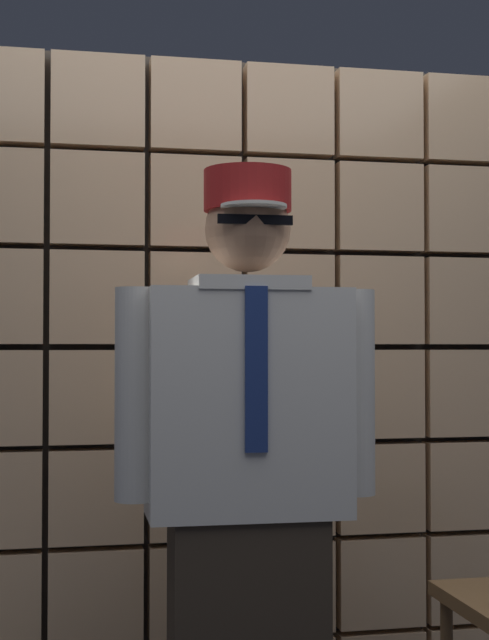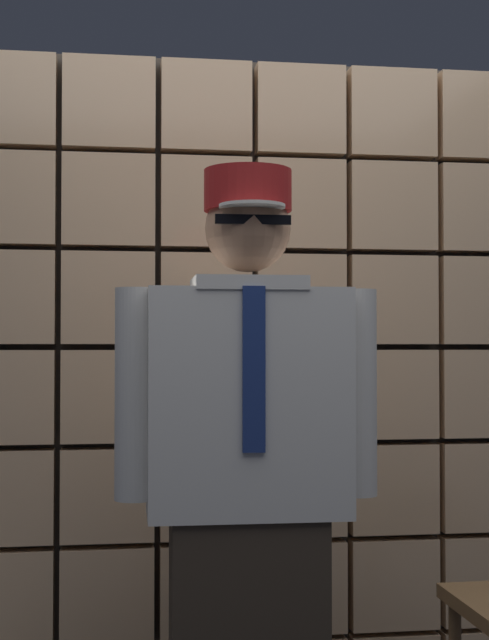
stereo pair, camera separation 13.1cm
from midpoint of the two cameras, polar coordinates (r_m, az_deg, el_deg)
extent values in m
cube|color=#E0B78C|center=(3.13, -13.17, -16.19)|extent=(0.30, 0.08, 0.30)
cube|color=#E0B78C|center=(3.12, -7.16, -16.27)|extent=(0.30, 0.08, 0.30)
cube|color=#E0B78C|center=(3.15, -1.16, -16.18)|extent=(0.30, 0.08, 0.30)
cube|color=#E0B78C|center=(3.20, 4.68, -15.93)|extent=(0.30, 0.08, 0.30)
cube|color=#E0B78C|center=(3.28, 10.26, -15.54)|extent=(0.30, 0.08, 0.30)
cube|color=#E0B78C|center=(3.39, 15.50, -15.05)|extent=(0.30, 0.08, 0.30)
cube|color=#E0B78C|center=(3.07, -13.13, -10.49)|extent=(0.30, 0.08, 0.30)
cube|color=#E0B78C|center=(3.06, -7.14, -10.55)|extent=(0.30, 0.08, 0.30)
cube|color=#E0B78C|center=(3.08, -1.16, -10.49)|extent=(0.30, 0.08, 0.30)
cube|color=#E0B78C|center=(3.14, 4.66, -10.33)|extent=(0.30, 0.08, 0.30)
cube|color=#E0B78C|center=(3.22, 10.23, -10.08)|extent=(0.30, 0.08, 0.30)
cube|color=#E0B78C|center=(3.33, 15.46, -9.76)|extent=(0.30, 0.08, 0.30)
cube|color=#E0B78C|center=(3.04, -13.10, -4.60)|extent=(0.30, 0.08, 0.30)
cube|color=#E0B78C|center=(3.03, -7.12, -4.64)|extent=(0.30, 0.08, 0.30)
cube|color=#E0B78C|center=(3.05, -1.16, -4.63)|extent=(0.30, 0.08, 0.30)
cube|color=#E0B78C|center=(3.10, 4.65, -4.57)|extent=(0.30, 0.08, 0.30)
cube|color=#E0B78C|center=(3.19, 10.20, -4.47)|extent=(0.30, 0.08, 0.30)
cube|color=#E0B78C|center=(3.30, 15.42, -4.34)|extent=(0.30, 0.08, 0.30)
cube|color=#E0B78C|center=(3.04, -13.06, 1.36)|extent=(0.30, 0.08, 0.30)
cube|color=#E0B78C|center=(3.03, -7.09, 1.34)|extent=(0.30, 0.08, 0.30)
cube|color=#E0B78C|center=(3.05, -1.15, 1.31)|extent=(0.30, 0.08, 0.30)
cube|color=#E0B78C|center=(3.10, 4.64, 1.26)|extent=(0.30, 0.08, 0.30)
cube|color=#E0B78C|center=(3.19, 10.17, 1.20)|extent=(0.30, 0.08, 0.30)
cube|color=#E0B78C|center=(3.30, 15.38, 1.14)|extent=(0.30, 0.08, 0.30)
cube|color=#E0B78C|center=(3.07, -13.02, 7.25)|extent=(0.30, 0.08, 0.30)
cube|color=#E0B78C|center=(3.06, -7.07, 7.25)|extent=(0.30, 0.08, 0.30)
cube|color=#E0B78C|center=(3.08, -1.15, 7.18)|extent=(0.30, 0.08, 0.30)
cube|color=#E0B78C|center=(3.14, 4.62, 7.03)|extent=(0.30, 0.08, 0.30)
cube|color=#E0B78C|center=(3.22, 10.15, 6.82)|extent=(0.30, 0.08, 0.30)
cube|color=#E0B78C|center=(3.33, 15.34, 6.57)|extent=(0.30, 0.08, 0.30)
cube|color=#E0B78C|center=(3.13, -12.98, 12.96)|extent=(0.30, 0.08, 0.30)
cube|color=#E0B78C|center=(3.12, -7.05, 12.98)|extent=(0.30, 0.08, 0.30)
cube|color=#E0B78C|center=(3.14, -1.15, 12.87)|extent=(0.30, 0.08, 0.30)
cube|color=#E0B78C|center=(3.20, 4.61, 12.63)|extent=(0.30, 0.08, 0.30)
cube|color=#E0B78C|center=(3.28, 10.12, 12.28)|extent=(0.30, 0.08, 0.30)
cube|color=#E0B78C|center=(3.39, 15.30, 11.86)|extent=(0.30, 0.08, 0.30)
cube|color=#38332D|center=(3.12, 1.61, -4.55)|extent=(1.91, 0.02, 2.23)
cube|color=silver|center=(2.40, 1.76, -5.02)|extent=(0.52, 0.23, 0.58)
cube|color=navy|center=(2.28, 2.22, -3.01)|extent=(0.06, 0.01, 0.41)
cube|color=silver|center=(2.40, 1.76, 2.16)|extent=(0.29, 0.24, 0.04)
sphere|color=#A87A5B|center=(2.42, 1.75, 5.57)|extent=(0.22, 0.22, 0.22)
ellipsoid|color=black|center=(2.36, 1.94, 4.78)|extent=(0.15, 0.08, 0.10)
cube|color=black|center=(2.32, 2.15, 6.15)|extent=(0.19, 0.02, 0.02)
cylinder|color=white|center=(2.34, 2.07, 6.95)|extent=(0.17, 0.17, 0.01)
cylinder|color=maroon|center=(2.43, 1.75, 7.90)|extent=(0.23, 0.23, 0.11)
cylinder|color=silver|center=(2.46, 8.41, -4.38)|extent=(0.10, 0.10, 0.54)
cylinder|color=silver|center=(2.37, -5.13, -4.50)|extent=(0.10, 0.10, 0.54)
camera|label=1|loc=(0.07, -88.43, -0.04)|focal=52.43mm
camera|label=2|loc=(0.07, 91.57, 0.04)|focal=52.43mm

